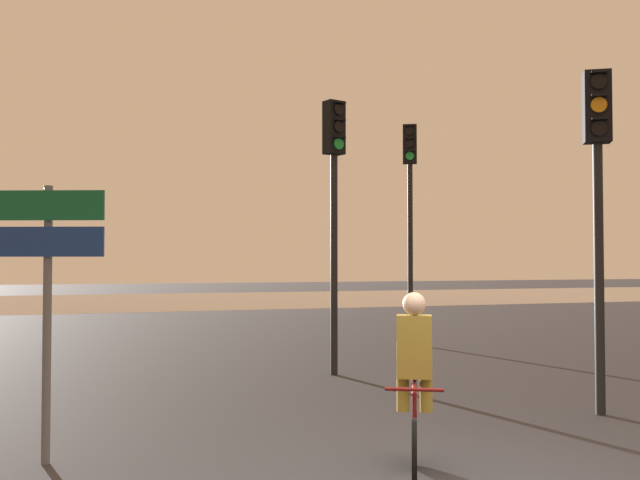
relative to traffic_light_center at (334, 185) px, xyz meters
The scene contains 6 objects.
water_strip 24.53m from the traffic_light_center, 92.97° to the left, with size 80.00×16.00×0.01m, color gray.
traffic_light_center is the anchor object (origin of this frame).
traffic_light_near_right 4.48m from the traffic_light_center, 62.66° to the right, with size 0.40×0.42×4.27m.
traffic_light_far_right 4.80m from the traffic_light_center, 48.74° to the left, with size 0.39×0.41×5.06m.
direction_sign_post 6.13m from the traffic_light_center, 136.66° to the right, with size 1.04×0.41×2.60m.
cyclist 6.28m from the traffic_light_center, 103.06° to the right, with size 0.82×1.55×1.62m.
Camera 1 is at (-2.79, -4.72, 1.88)m, focal length 40.00 mm.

